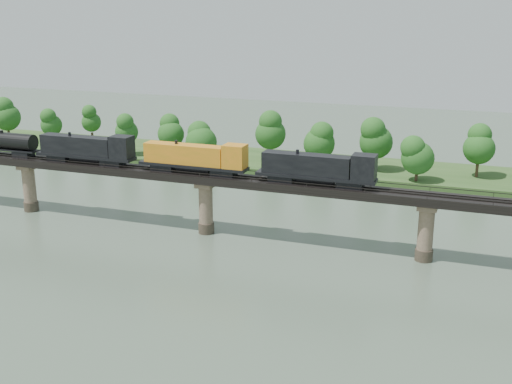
% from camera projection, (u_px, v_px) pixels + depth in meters
% --- Properties ---
extents(ground, '(400.00, 400.00, 0.00)m').
position_uv_depth(ground, '(123.00, 298.00, 94.00)').
color(ground, '#3C4C3D').
rests_on(ground, ground).
extents(far_bank, '(300.00, 24.00, 1.60)m').
position_uv_depth(far_bank, '(291.00, 164.00, 170.50)').
color(far_bank, '#29461C').
rests_on(far_bank, ground).
extents(bridge, '(236.00, 30.00, 11.50)m').
position_uv_depth(bridge, '(206.00, 205.00, 119.55)').
color(bridge, '#473A2D').
rests_on(bridge, ground).
extents(bridge_superstructure, '(220.00, 4.90, 0.75)m').
position_uv_depth(bridge_superstructure, '(205.00, 172.00, 117.77)').
color(bridge_superstructure, black).
rests_on(bridge_superstructure, bridge).
extents(far_treeline, '(289.06, 17.54, 13.60)m').
position_uv_depth(far_treeline, '(256.00, 135.00, 166.89)').
color(far_treeline, '#382619').
rests_on(far_treeline, far_bank).
extents(freight_train, '(85.41, 3.33, 5.88)m').
position_uv_depth(freight_train, '(156.00, 155.00, 120.32)').
color(freight_train, black).
rests_on(freight_train, bridge).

